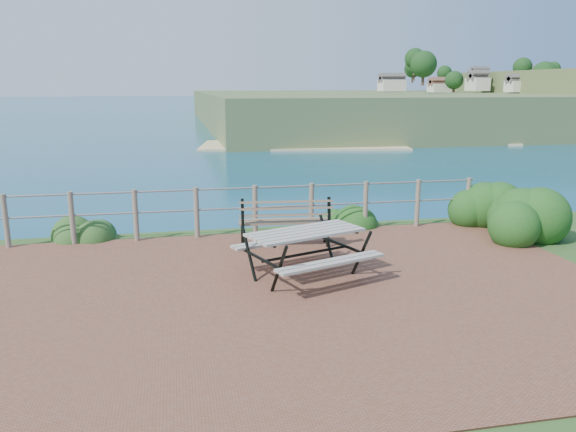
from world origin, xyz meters
TOP-DOWN VIEW (x-y plane):
  - ground at (0.00, 0.00)m, footprint 10.00×7.00m
  - ocean at (0.00, 200.00)m, footprint 1200.00×1200.00m
  - safety_railing at (0.00, 3.35)m, footprint 9.40×0.10m
  - picnic_table at (0.39, 0.64)m, footprint 1.91×1.46m
  - park_bench at (0.42, 2.45)m, footprint 1.72×0.58m
  - shrub_right_front at (4.98, 1.96)m, footprint 1.31×1.31m
  - shrub_right_edge at (4.95, 3.21)m, footprint 1.19×1.19m
  - shrub_lip_west at (-3.30, 3.82)m, footprint 0.85×0.85m
  - shrub_lip_east at (2.15, 3.86)m, footprint 0.89×0.89m

SIDE VIEW (x-z plane):
  - ground at x=0.00m, z-range -0.06..0.06m
  - ocean at x=0.00m, z-range 0.00..0.00m
  - shrub_right_front at x=4.98m, z-range -0.93..0.93m
  - shrub_right_edge at x=4.95m, z-range -0.85..0.85m
  - shrub_lip_west at x=-3.30m, z-range -0.31..0.31m
  - shrub_lip_east at x=2.15m, z-range -0.34..0.34m
  - picnic_table at x=0.39m, z-range 0.11..0.85m
  - safety_railing at x=0.00m, z-range 0.07..1.07m
  - park_bench at x=0.42m, z-range 0.15..1.11m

